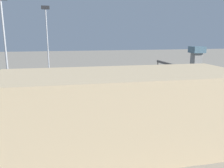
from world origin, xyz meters
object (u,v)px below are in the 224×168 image
(light_mast_0, at_px, (47,36))
(maintenance_shed, at_px, (122,111))
(train_on_track_1, at_px, (201,79))
(train_on_track_0, at_px, (136,77))
(signal_gantry, at_px, (172,68))
(light_mast_1, at_px, (4,39))
(control_tower, at_px, (196,58))
(train_on_track_2, at_px, (97,87))

(light_mast_0, height_order, maintenance_shed, light_mast_0)
(train_on_track_1, xyz_separation_m, train_on_track_0, (24.25, -5.00, 0.52))
(train_on_track_0, bearing_deg, signal_gantry, 133.63)
(light_mast_1, relative_size, signal_gantry, 1.10)
(train_on_track_0, height_order, signal_gantry, signal_gantry)
(train_on_track_1, height_order, light_mast_0, light_mast_0)
(train_on_track_1, height_order, train_on_track_0, train_on_track_0)
(light_mast_0, bearing_deg, signal_gantry, 161.74)
(train_on_track_0, distance_m, control_tower, 38.57)
(train_on_track_1, height_order, control_tower, control_tower)
(signal_gantry, relative_size, maintenance_shed, 0.64)
(light_mast_1, bearing_deg, maintenance_shed, 132.62)
(maintenance_shed, relative_size, control_tower, 2.93)
(light_mast_1, bearing_deg, light_mast_0, -106.67)
(control_tower, bearing_deg, train_on_track_1, 62.98)
(signal_gantry, distance_m, control_tower, 36.11)
(light_mast_1, bearing_deg, train_on_track_1, -164.71)
(light_mast_0, height_order, signal_gantry, light_mast_0)
(control_tower, bearing_deg, train_on_track_2, 26.67)
(light_mast_1, bearing_deg, signal_gantry, -165.77)
(train_on_track_2, xyz_separation_m, light_mast_0, (15.82, -13.79, 15.99))
(train_on_track_1, relative_size, light_mast_1, 2.41)
(light_mast_1, distance_m, maintenance_shed, 35.00)
(light_mast_0, bearing_deg, light_mast_1, 73.33)
(train_on_track_2, xyz_separation_m, light_mast_1, (23.72, 12.60, 15.51))
(train_on_track_2, distance_m, light_mast_0, 26.38)
(control_tower, bearing_deg, maintenance_shed, 50.09)
(light_mast_0, xyz_separation_m, control_tower, (-67.08, -11.97, -10.25))
(light_mast_0, distance_m, signal_gantry, 45.25)
(train_on_track_1, bearing_deg, control_tower, -117.02)
(light_mast_1, xyz_separation_m, maintenance_shed, (-22.48, 24.42, -11.09))
(train_on_track_1, relative_size, signal_gantry, 2.66)
(train_on_track_0, distance_m, signal_gantry, 14.63)
(light_mast_1, relative_size, maintenance_shed, 0.71)
(train_on_track_0, height_order, light_mast_0, light_mast_0)
(train_on_track_2, bearing_deg, control_tower, -153.33)
(signal_gantry, xyz_separation_m, control_tower, (-25.30, -25.75, 0.32))
(train_on_track_1, distance_m, light_mast_0, 59.34)
(light_mast_0, relative_size, control_tower, 2.15)
(train_on_track_0, relative_size, signal_gantry, 4.79)
(train_on_track_0, bearing_deg, train_on_track_2, 31.33)
(train_on_track_1, xyz_separation_m, train_on_track_2, (40.68, 5.00, -0.11))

